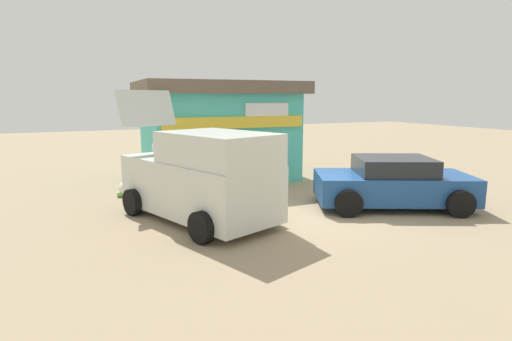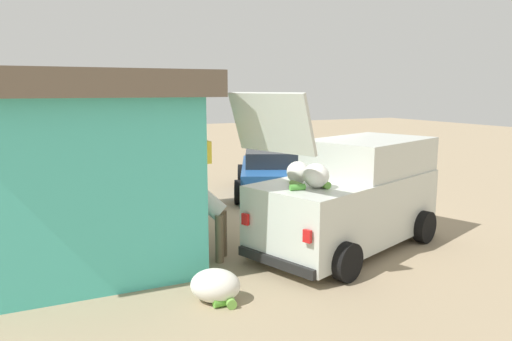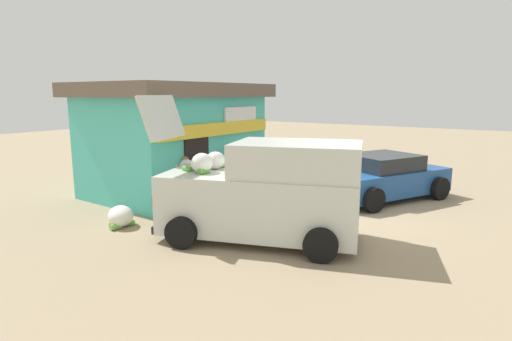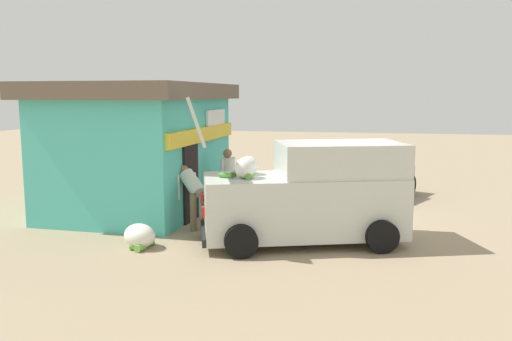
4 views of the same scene
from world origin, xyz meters
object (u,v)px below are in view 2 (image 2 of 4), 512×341
at_px(parked_sedan, 273,173).
at_px(delivery_van, 352,195).
at_px(unloaded_banana_pile, 216,286).
at_px(vendor_standing, 197,187).
at_px(storefront_bar, 79,161).
at_px(customer_bending, 209,211).
at_px(paint_bucket, 190,197).

bearing_deg(parked_sedan, delivery_van, 169.53).
bearing_deg(delivery_van, unloaded_banana_pile, 109.27).
xyz_separation_m(parked_sedan, unloaded_banana_pile, (-6.08, 4.23, -0.40)).
bearing_deg(vendor_standing, storefront_bar, 93.44).
distance_m(customer_bending, unloaded_banana_pile, 1.93).
bearing_deg(paint_bucket, parked_sedan, -87.26).
relative_size(customer_bending, paint_bucket, 3.98).
relative_size(customer_bending, unloaded_banana_pile, 1.54).
distance_m(delivery_van, paint_bucket, 5.16).
xyz_separation_m(parked_sedan, customer_bending, (-4.35, 3.67, 0.27)).
relative_size(parked_sedan, unloaded_banana_pile, 4.62).
height_order(storefront_bar, parked_sedan, storefront_bar).
height_order(storefront_bar, unloaded_banana_pile, storefront_bar).
height_order(storefront_bar, vendor_standing, storefront_bar).
bearing_deg(parked_sedan, customer_bending, 139.81).
distance_m(delivery_van, unloaded_banana_pile, 3.61).
distance_m(storefront_bar, vendor_standing, 2.49).
distance_m(parked_sedan, customer_bending, 5.70).
bearing_deg(unloaded_banana_pile, delivery_van, -70.73).
bearing_deg(paint_bucket, unloaded_banana_pile, 165.00).
xyz_separation_m(storefront_bar, unloaded_banana_pile, (-3.31, -1.45, -1.50)).
distance_m(parked_sedan, paint_bucket, 2.68).
relative_size(storefront_bar, vendor_standing, 3.26).
bearing_deg(customer_bending, storefront_bar, 51.71).
bearing_deg(parked_sedan, unloaded_banana_pile, 145.14).
bearing_deg(storefront_bar, parked_sedan, -64.03).
height_order(unloaded_banana_pile, paint_bucket, unloaded_banana_pile).
height_order(parked_sedan, paint_bucket, parked_sedan).
relative_size(vendor_standing, customer_bending, 1.17).
bearing_deg(vendor_standing, unloaded_banana_pile, 165.07).
xyz_separation_m(vendor_standing, paint_bucket, (2.50, -0.67, -0.80)).
xyz_separation_m(vendor_standing, customer_bending, (-1.72, 0.36, -0.08)).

